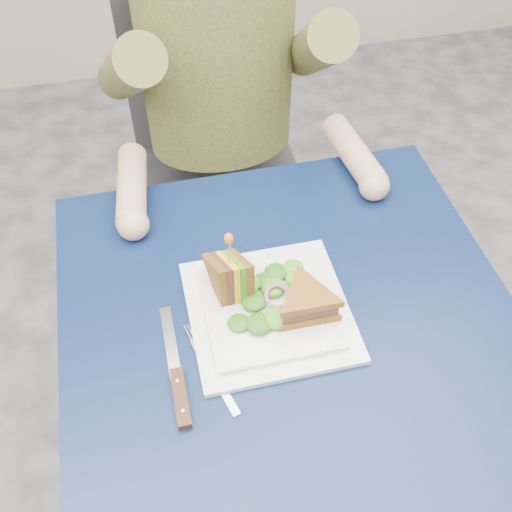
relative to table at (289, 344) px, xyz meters
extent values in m
plane|color=#4B4B4D|center=(0.00, 0.00, -0.65)|extent=(4.00, 4.00, 0.00)
cube|color=black|center=(0.00, 0.00, 0.06)|extent=(0.75, 0.75, 0.03)
cylinder|color=#595B5E|center=(-0.32, 0.32, -0.30)|extent=(0.04, 0.04, 0.70)
cylinder|color=#595B5E|center=(0.32, 0.32, -0.30)|extent=(0.04, 0.04, 0.70)
cube|color=#47474C|center=(0.00, 0.66, -0.20)|extent=(0.42, 0.40, 0.04)
cube|color=#47474C|center=(0.00, 0.84, 0.05)|extent=(0.42, 0.03, 0.46)
cylinder|color=#47474C|center=(-0.18, 0.49, -0.44)|extent=(0.02, 0.02, 0.43)
cylinder|color=#47474C|center=(0.18, 0.49, -0.44)|extent=(0.02, 0.02, 0.43)
cylinder|color=#47474C|center=(-0.18, 0.83, -0.44)|extent=(0.02, 0.02, 0.43)
cylinder|color=#47474C|center=(0.18, 0.83, -0.44)|extent=(0.02, 0.02, 0.43)
cylinder|color=#4C4F23|center=(0.00, 0.64, 0.22)|extent=(0.34, 0.34, 0.52)
cylinder|color=brown|center=(-0.20, 0.55, 0.23)|extent=(0.15, 0.39, 0.31)
cylinder|color=tan|center=(-0.23, 0.35, 0.11)|extent=(0.08, 0.20, 0.06)
sphere|color=tan|center=(-0.23, 0.25, 0.11)|extent=(0.06, 0.06, 0.06)
cylinder|color=brown|center=(0.20, 0.55, 0.23)|extent=(0.15, 0.39, 0.31)
cylinder|color=tan|center=(0.23, 0.35, 0.11)|extent=(0.08, 0.20, 0.06)
sphere|color=tan|center=(0.23, 0.25, 0.11)|extent=(0.06, 0.06, 0.06)
cube|color=white|center=(-0.03, 0.02, 0.08)|extent=(0.26, 0.26, 0.01)
cube|color=white|center=(-0.03, 0.02, 0.09)|extent=(0.21, 0.21, 0.01)
cube|color=silver|center=(-0.14, -0.09, 0.08)|extent=(0.04, 0.11, 0.00)
cube|color=silver|center=(-0.16, -0.02, 0.08)|extent=(0.03, 0.03, 0.00)
cube|color=silver|center=(-0.17, 0.01, 0.08)|extent=(0.01, 0.03, 0.00)
cube|color=silver|center=(-0.17, 0.01, 0.08)|extent=(0.01, 0.03, 0.00)
cube|color=silver|center=(-0.16, 0.01, 0.08)|extent=(0.01, 0.03, 0.00)
cube|color=silver|center=(-0.16, 0.01, 0.08)|extent=(0.01, 0.03, 0.00)
cube|color=silver|center=(-0.20, 0.00, 0.08)|extent=(0.02, 0.14, 0.00)
cube|color=black|center=(-0.20, -0.11, 0.09)|extent=(0.02, 0.10, 0.01)
cylinder|color=silver|center=(-0.20, -0.08, 0.09)|extent=(0.01, 0.01, 0.00)
cylinder|color=silver|center=(-0.20, -0.13, 0.09)|extent=(0.01, 0.01, 0.00)
cylinder|color=tan|center=(-0.09, 0.06, 0.20)|extent=(0.01, 0.01, 0.06)
ellipsoid|color=orange|center=(-0.09, 0.06, 0.23)|extent=(0.01, 0.01, 0.02)
torus|color=#9E4C7A|center=(-0.02, 0.02, 0.11)|extent=(0.04, 0.04, 0.02)
camera|label=1|loc=(-0.18, -0.54, 0.89)|focal=42.00mm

